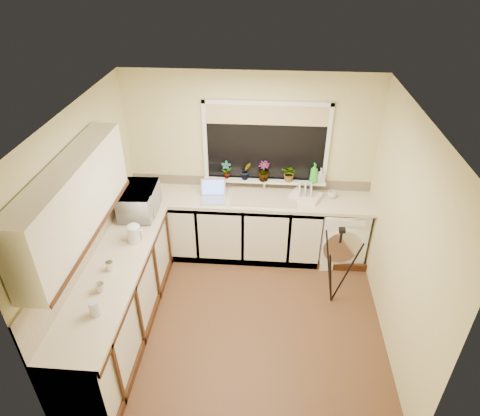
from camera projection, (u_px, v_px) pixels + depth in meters
name	position (u px, v px, depth m)	size (l,w,h in m)	color
floor	(241.00, 316.00, 4.97)	(3.20, 3.20, 0.00)	brown
ceiling	(242.00, 116.00, 3.65)	(3.20, 3.20, 0.00)	white
wall_back	(250.00, 165.00, 5.57)	(3.20, 3.20, 0.00)	beige
wall_front	(226.00, 352.00, 3.05)	(3.20, 3.20, 0.00)	beige
wall_left	(88.00, 224.00, 4.42)	(3.00, 3.00, 0.00)	beige
wall_right	(402.00, 238.00, 4.21)	(3.00, 3.00, 0.00)	beige
base_cabinet_back	(224.00, 226.00, 5.77)	(2.55, 0.60, 0.86)	silver
base_cabinet_left	(119.00, 302.00, 4.57)	(0.54, 2.40, 0.86)	silver
worktop_back	(248.00, 199.00, 5.51)	(3.20, 0.60, 0.04)	beige
worktop_left	(112.00, 270.00, 4.33)	(0.60, 2.40, 0.04)	beige
upper_cabinet	(74.00, 200.00, 3.72)	(0.28, 1.90, 0.70)	silver
splashback_left	(80.00, 249.00, 4.22)	(0.02, 2.40, 0.45)	beige
splashback_back	(250.00, 182.00, 5.70)	(3.20, 0.02, 0.14)	beige
window_glass	(266.00, 143.00, 5.37)	(1.50, 0.02, 1.00)	black
window_blind	(267.00, 115.00, 5.15)	(1.50, 0.02, 0.25)	tan
windowsill	(264.00, 180.00, 5.60)	(1.60, 0.14, 0.03)	white
sink	(264.00, 197.00, 5.47)	(0.82, 0.46, 0.03)	tan
faucet	(264.00, 183.00, 5.57)	(0.03, 0.03, 0.24)	silver
washing_machine	(339.00, 232.00, 5.68)	(0.59, 0.57, 0.83)	white
laptop	(213.00, 194.00, 5.45)	(0.34, 0.32, 0.23)	#ACACB4
kettle	(134.00, 234.00, 4.65)	(0.15, 0.15, 0.20)	silver
dish_rack	(306.00, 196.00, 5.47)	(0.37, 0.28, 0.06)	silver
tripod	(336.00, 266.00, 4.90)	(0.52, 0.52, 1.08)	black
glass_jug	(95.00, 308.00, 3.76)	(0.10, 0.10, 0.15)	silver
steel_jar	(110.00, 266.00, 4.27)	(0.07, 0.07, 0.10)	silver
microwave	(139.00, 201.00, 5.11)	(0.60, 0.41, 0.33)	white
plant_a	(226.00, 170.00, 5.56)	(0.13, 0.09, 0.24)	#999999
plant_b	(246.00, 171.00, 5.54)	(0.13, 0.11, 0.24)	#999999
plant_c	(264.00, 171.00, 5.50)	(0.15, 0.15, 0.27)	#999999
plant_d	(290.00, 173.00, 5.50)	(0.20, 0.17, 0.22)	#999999
soap_bottle_green	(314.00, 173.00, 5.45)	(0.11, 0.11, 0.27)	green
soap_bottle_clear	(321.00, 175.00, 5.48)	(0.09, 0.09, 0.20)	#999999
cup_back	(332.00, 195.00, 5.47)	(0.12, 0.12, 0.09)	beige
cup_left	(100.00, 288.00, 4.02)	(0.10, 0.10, 0.09)	#BFB89D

